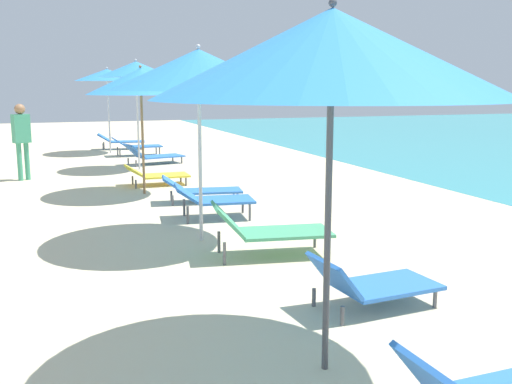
{
  "coord_description": "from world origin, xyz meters",
  "views": [
    {
      "loc": [
        -2.15,
        3.73,
        2.15
      ],
      "look_at": [
        0.28,
        10.63,
        0.82
      ],
      "focal_mm": 41.36,
      "sensor_mm": 36.0,
      "label": 1
    }
  ],
  "objects_px": {
    "lounger_farthest_shoreside": "(121,141)",
    "lounger_farthest_inland": "(136,145)",
    "umbrella_fourth": "(199,70)",
    "person_walking_near": "(21,134)",
    "umbrella_fifth": "(141,82)",
    "umbrella_third": "(332,54)",
    "lounger_third_shoreside": "(372,283)",
    "lounger_fourth_inland": "(268,229)",
    "lounger_fifth_inland": "(201,189)",
    "lounger_fifth_shoreside": "(156,174)",
    "lounger_fourth_shoreside": "(213,199)",
    "umbrella_farthest": "(107,75)",
    "lounger_sixth_shoreside": "(153,155)",
    "umbrella_sixth": "(136,69)"
  },
  "relations": [
    {
      "from": "lounger_fourth_shoreside",
      "to": "lounger_fifth_inland",
      "type": "height_order",
      "value": "lounger_fourth_shoreside"
    },
    {
      "from": "umbrella_third",
      "to": "lounger_third_shoreside",
      "type": "relative_size",
      "value": 2.12
    },
    {
      "from": "lounger_fifth_inland",
      "to": "lounger_sixth_shoreside",
      "type": "relative_size",
      "value": 0.91
    },
    {
      "from": "umbrella_fourth",
      "to": "lounger_fifth_shoreside",
      "type": "distance_m",
      "value": 5.27
    },
    {
      "from": "lounger_farthest_shoreside",
      "to": "lounger_farthest_inland",
      "type": "relative_size",
      "value": 1.1
    },
    {
      "from": "person_walking_near",
      "to": "lounger_fifth_shoreside",
      "type": "bearing_deg",
      "value": 34.49
    },
    {
      "from": "umbrella_fourth",
      "to": "person_walking_near",
      "type": "height_order",
      "value": "umbrella_fourth"
    },
    {
      "from": "umbrella_fifth",
      "to": "umbrella_sixth",
      "type": "height_order",
      "value": "umbrella_sixth"
    },
    {
      "from": "lounger_third_shoreside",
      "to": "umbrella_farthest",
      "type": "xyz_separation_m",
      "value": [
        -1.02,
        14.53,
        2.2
      ]
    },
    {
      "from": "umbrella_third",
      "to": "umbrella_fifth",
      "type": "height_order",
      "value": "umbrella_third"
    },
    {
      "from": "umbrella_sixth",
      "to": "person_walking_near",
      "type": "xyz_separation_m",
      "value": [
        -2.75,
        -0.87,
        -1.47
      ]
    },
    {
      "from": "lounger_third_shoreside",
      "to": "lounger_fourth_inland",
      "type": "relative_size",
      "value": 0.82
    },
    {
      "from": "lounger_third_shoreside",
      "to": "umbrella_fourth",
      "type": "distance_m",
      "value": 3.8
    },
    {
      "from": "umbrella_fourth",
      "to": "lounger_farthest_shoreside",
      "type": "bearing_deg",
      "value": 88.31
    },
    {
      "from": "lounger_farthest_inland",
      "to": "lounger_sixth_shoreside",
      "type": "bearing_deg",
      "value": -86.86
    },
    {
      "from": "lounger_third_shoreside",
      "to": "umbrella_fourth",
      "type": "xyz_separation_m",
      "value": [
        -0.94,
        3.03,
        2.09
      ]
    },
    {
      "from": "umbrella_fourth",
      "to": "lounger_fourth_inland",
      "type": "bearing_deg",
      "value": -59.43
    },
    {
      "from": "lounger_third_shoreside",
      "to": "lounger_farthest_shoreside",
      "type": "distance_m",
      "value": 15.56
    },
    {
      "from": "lounger_third_shoreside",
      "to": "lounger_farthest_inland",
      "type": "relative_size",
      "value": 0.87
    },
    {
      "from": "lounger_third_shoreside",
      "to": "umbrella_sixth",
      "type": "bearing_deg",
      "value": 89.25
    },
    {
      "from": "umbrella_fifth",
      "to": "person_walking_near",
      "type": "xyz_separation_m",
      "value": [
        -2.32,
        2.66,
        -1.15
      ]
    },
    {
      "from": "umbrella_fifth",
      "to": "lounger_farthest_inland",
      "type": "height_order",
      "value": "umbrella_fifth"
    },
    {
      "from": "umbrella_sixth",
      "to": "umbrella_farthest",
      "type": "relative_size",
      "value": 1.03
    },
    {
      "from": "lounger_fifth_inland",
      "to": "umbrella_farthest",
      "type": "xyz_separation_m",
      "value": [
        -0.75,
        8.85,
        2.2
      ]
    },
    {
      "from": "umbrella_fourth",
      "to": "lounger_fifth_inland",
      "type": "height_order",
      "value": "umbrella_fourth"
    },
    {
      "from": "lounger_farthest_inland",
      "to": "person_walking_near",
      "type": "xyz_separation_m",
      "value": [
        -3.12,
        -3.94,
        0.74
      ]
    },
    {
      "from": "lounger_farthest_inland",
      "to": "lounger_fourth_inland",
      "type": "bearing_deg",
      "value": -90.73
    },
    {
      "from": "umbrella_fifth",
      "to": "lounger_fifth_shoreside",
      "type": "height_order",
      "value": "umbrella_fifth"
    },
    {
      "from": "lounger_third_shoreside",
      "to": "person_walking_near",
      "type": "xyz_separation_m",
      "value": [
        -3.45,
        9.55,
        0.81
      ]
    },
    {
      "from": "lounger_fifth_shoreside",
      "to": "umbrella_sixth",
      "type": "distance_m",
      "value": 3.44
    },
    {
      "from": "lounger_fourth_inland",
      "to": "lounger_farthest_shoreside",
      "type": "distance_m",
      "value": 13.56
    },
    {
      "from": "lounger_farthest_shoreside",
      "to": "umbrella_fifth",
      "type": "bearing_deg",
      "value": -85.37
    },
    {
      "from": "lounger_third_shoreside",
      "to": "lounger_farthest_inland",
      "type": "height_order",
      "value": "lounger_farthest_inland"
    },
    {
      "from": "lounger_fourth_shoreside",
      "to": "umbrella_third",
      "type": "bearing_deg",
      "value": -88.99
    },
    {
      "from": "lounger_fifth_shoreside",
      "to": "lounger_farthest_shoreside",
      "type": "distance_m",
      "value": 7.69
    },
    {
      "from": "umbrella_fifth",
      "to": "umbrella_farthest",
      "type": "distance_m",
      "value": 7.64
    },
    {
      "from": "lounger_third_shoreside",
      "to": "lounger_sixth_shoreside",
      "type": "xyz_separation_m",
      "value": [
        -0.19,
        11.36,
        0.0
      ]
    },
    {
      "from": "umbrella_farthest",
      "to": "person_walking_near",
      "type": "distance_m",
      "value": 5.71
    },
    {
      "from": "umbrella_fourth",
      "to": "lounger_farthest_inland",
      "type": "bearing_deg",
      "value": 86.69
    },
    {
      "from": "lounger_fourth_inland",
      "to": "lounger_fifth_inland",
      "type": "xyz_separation_m",
      "value": [
        0.06,
        3.69,
        -0.1
      ]
    },
    {
      "from": "lounger_fifth_shoreside",
      "to": "lounger_fifth_inland",
      "type": "relative_size",
      "value": 0.89
    },
    {
      "from": "umbrella_fifth",
      "to": "lounger_sixth_shoreside",
      "type": "height_order",
      "value": "umbrella_fifth"
    },
    {
      "from": "umbrella_fourth",
      "to": "lounger_sixth_shoreside",
      "type": "height_order",
      "value": "umbrella_fourth"
    },
    {
      "from": "lounger_fourth_inland",
      "to": "lounger_sixth_shoreside",
      "type": "bearing_deg",
      "value": 98.05
    },
    {
      "from": "lounger_fifth_shoreside",
      "to": "lounger_fifth_inland",
      "type": "xyz_separation_m",
      "value": [
        0.44,
        -2.18,
        0.01
      ]
    },
    {
      "from": "lounger_fifth_shoreside",
      "to": "lounger_farthest_shoreside",
      "type": "xyz_separation_m",
      "value": [
        0.14,
        7.69,
        0.06
      ]
    },
    {
      "from": "lounger_fifth_shoreside",
      "to": "lounger_sixth_shoreside",
      "type": "relative_size",
      "value": 0.81
    },
    {
      "from": "lounger_third_shoreside",
      "to": "person_walking_near",
      "type": "relative_size",
      "value": 0.74
    },
    {
      "from": "lounger_fourth_shoreside",
      "to": "lounger_farthest_inland",
      "type": "relative_size",
      "value": 0.9
    },
    {
      "from": "umbrella_third",
      "to": "lounger_sixth_shoreside",
      "type": "relative_size",
      "value": 1.64
    }
  ]
}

